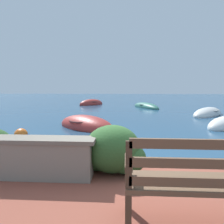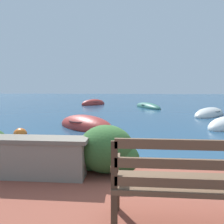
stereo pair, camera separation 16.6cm
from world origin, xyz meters
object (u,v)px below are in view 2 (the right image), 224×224
mooring_buoy (20,135)px  rowboat_distant (93,104)px  rowboat_nearest (86,126)px  park_bench (179,180)px  rowboat_outer (148,107)px  rowboat_far (209,114)px

mooring_buoy → rowboat_distant: bearing=88.3°
rowboat_nearest → rowboat_distant: (-1.38, 10.08, -0.00)m
park_bench → rowboat_nearest: park_bench is taller
park_bench → rowboat_outer: park_bench is taller
rowboat_distant → park_bench: bearing=-124.6°
rowboat_distant → mooring_buoy: bearing=-138.7°
rowboat_far → mooring_buoy: size_ratio=6.33×
rowboat_nearest → park_bench: bearing=-30.0°
rowboat_far → rowboat_distant: size_ratio=1.25×
rowboat_far → rowboat_distant: bearing=90.5°
rowboat_far → mooring_buoy: (-7.77, -5.67, 0.01)m
rowboat_far → rowboat_outer: size_ratio=0.86×
park_bench → mooring_buoy: (-3.91, 4.44, -0.63)m
rowboat_outer → rowboat_far: bearing=-167.1°
rowboat_outer → mooring_buoy: size_ratio=7.36×
rowboat_outer → mooring_buoy: bearing=130.7°
park_bench → mooring_buoy: park_bench is taller
park_bench → rowboat_nearest: 6.58m
rowboat_outer → rowboat_nearest: bearing=136.0°
rowboat_far → rowboat_distant: 9.63m
rowboat_distant → mooring_buoy: (-0.36, -11.81, 0.00)m
park_bench → rowboat_nearest: bearing=104.4°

